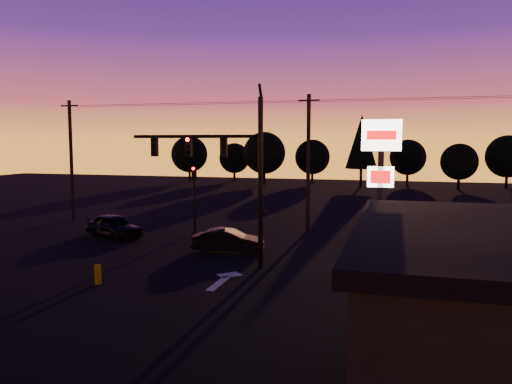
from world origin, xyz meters
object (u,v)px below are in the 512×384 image
bollard (98,274)px  car_left (114,226)px  pylon_sign (381,169)px  car_mid (228,241)px  secondary_signal (194,189)px  traffic_signal_mast (228,163)px  suv_parked (506,322)px  car_right (407,238)px

bollard → car_left: bearing=118.1°
pylon_sign → car_mid: 10.55m
pylon_sign → bollard: 12.38m
secondary_signal → car_mid: secondary_signal is taller
secondary_signal → car_mid: 6.53m
car_left → pylon_sign: bearing=-90.2°
traffic_signal_mast → secondary_signal: traffic_signal_mast is taller
bollard → suv_parked: suv_parked is taller
bollard → car_mid: 7.93m
car_left → suv_parked: car_left is taller
car_left → car_mid: bearing=-79.7°
secondary_signal → suv_parked: bearing=-41.7°
pylon_sign → car_mid: size_ratio=1.77×
pylon_sign → car_right: bearing=82.0°
car_left → bollard: bearing=-128.1°
pylon_sign → suv_parked: (3.83, -4.12, -4.25)m
secondary_signal → car_left: 5.50m
car_mid → suv_parked: bearing=-134.4°
bollard → car_right: size_ratio=0.19×
bollard → car_right: bearing=40.2°
pylon_sign → car_left: (-16.27, 7.26, -4.19)m
pylon_sign → bollard: (-11.37, -1.92, -4.50)m
car_mid → suv_parked: 15.17m
secondary_signal → car_right: size_ratio=1.00×
car_mid → suv_parked: size_ratio=0.80×
suv_parked → car_left: bearing=128.5°
traffic_signal_mast → pylon_sign: traffic_signal_mast is taller
traffic_signal_mast → pylon_sign: (7.10, -2.49, -0.02)m
car_right → suv_parked: size_ratio=0.91×
pylon_sign → bollard: bearing=-170.4°
bollard → car_mid: car_mid is taller
bollard → car_mid: size_ratio=0.21×
traffic_signal_mast → secondary_signal: size_ratio=1.97×
traffic_signal_mast → pylon_sign: size_ratio=1.26×
secondary_signal → suv_parked: (15.83, -14.10, -2.20)m
secondary_signal → pylon_sign: pylon_sign is taller
suv_parked → car_mid: bearing=119.7°
pylon_sign → car_mid: (-8.07, 5.28, -4.28)m
traffic_signal_mast → secondary_signal: 9.19m
car_right → pylon_sign: bearing=8.8°
secondary_signal → car_mid: bearing=-50.1°
pylon_sign → car_right: size_ratio=1.56×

